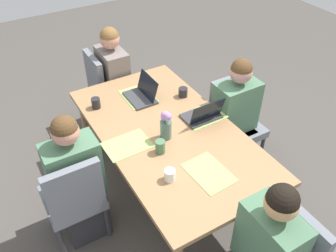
# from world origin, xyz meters

# --- Properties ---
(ground_plane) EXTENTS (10.00, 10.00, 0.00)m
(ground_plane) POSITION_xyz_m (0.00, 0.00, 0.00)
(ground_plane) COLOR #4C4742
(dining_table) EXTENTS (1.94, 1.06, 0.75)m
(dining_table) POSITION_xyz_m (0.00, 0.00, 0.68)
(dining_table) COLOR #9E754C
(dining_table) RESTS_ON ground_plane
(chair_head_right_left_near) EXTENTS (0.44, 0.44, 0.90)m
(chair_head_right_left_near) POSITION_xyz_m (1.27, 0.05, 0.50)
(chair_head_right_left_near) COLOR slate
(chair_head_right_left_near) RESTS_ON ground_plane
(person_head_right_left_near) EXTENTS (0.40, 0.36, 1.19)m
(person_head_right_left_near) POSITION_xyz_m (1.21, -0.03, 0.53)
(person_head_right_left_near) COLOR #2D2D33
(person_head_right_left_near) RESTS_ON ground_plane
(chair_near_left_mid) EXTENTS (0.44, 0.44, 0.90)m
(chair_near_left_mid) POSITION_xyz_m (0.11, -0.81, 0.50)
(chair_near_left_mid) COLOR slate
(chair_near_left_mid) RESTS_ON ground_plane
(person_near_left_mid) EXTENTS (0.36, 0.40, 1.19)m
(person_near_left_mid) POSITION_xyz_m (0.03, -0.75, 0.53)
(person_near_left_mid) COLOR #2D2D33
(person_near_left_mid) RESTS_ON ground_plane
(chair_far_right_near) EXTENTS (0.44, 0.44, 0.90)m
(chair_far_right_near) POSITION_xyz_m (-0.05, 0.87, 0.50)
(chair_far_right_near) COLOR slate
(chair_far_right_near) RESTS_ON ground_plane
(person_far_right_near) EXTENTS (0.36, 0.40, 1.19)m
(person_far_right_near) POSITION_xyz_m (0.02, 0.81, 0.53)
(person_far_right_near) COLOR #2D2D33
(person_far_right_near) RESTS_ON ground_plane
(flower_vase) EXTENTS (0.10, 0.09, 0.26)m
(flower_vase) POSITION_xyz_m (-0.07, 0.06, 0.89)
(flower_vase) COLOR #4C6B60
(flower_vase) RESTS_ON dining_table
(placemat_head_right_left_near) EXTENTS (0.36, 0.26, 0.00)m
(placemat_head_right_left_near) POSITION_xyz_m (0.57, -0.01, 0.75)
(placemat_head_right_left_near) COLOR #9EBC66
(placemat_head_right_left_near) RESTS_ON dining_table
(placemat_near_left_mid) EXTENTS (0.27, 0.37, 0.00)m
(placemat_near_left_mid) POSITION_xyz_m (0.01, -0.36, 0.75)
(placemat_near_left_mid) COLOR #9EBC66
(placemat_near_left_mid) RESTS_ON dining_table
(placemat_head_left_left_far) EXTENTS (0.37, 0.28, 0.00)m
(placemat_head_left_left_far) POSITION_xyz_m (-0.56, -0.01, 0.75)
(placemat_head_left_left_far) COLOR #9EBC66
(placemat_head_left_left_far) RESTS_ON dining_table
(placemat_far_right_near) EXTENTS (0.27, 0.36, 0.00)m
(placemat_far_right_near) POSITION_xyz_m (0.01, 0.37, 0.75)
(placemat_far_right_near) COLOR #9EBC66
(placemat_far_right_near) RESTS_ON dining_table
(laptop_near_left_mid) EXTENTS (0.22, 0.32, 0.21)m
(laptop_near_left_mid) POSITION_xyz_m (-0.01, -0.34, 0.80)
(laptop_near_left_mid) COLOR #38383D
(laptop_near_left_mid) RESTS_ON dining_table
(laptop_head_right_left_near) EXTENTS (0.32, 0.22, 0.21)m
(laptop_head_right_left_near) POSITION_xyz_m (0.53, -0.04, 0.80)
(laptop_head_right_left_near) COLOR #38383D
(laptop_head_right_left_near) RESTS_ON dining_table
(coffee_mug_near_left) EXTENTS (0.08, 0.08, 0.09)m
(coffee_mug_near_left) POSITION_xyz_m (-0.47, 0.26, 0.80)
(coffee_mug_near_left) COLOR white
(coffee_mug_near_left) RESTS_ON dining_table
(coffee_mug_near_right) EXTENTS (0.08, 0.08, 0.09)m
(coffee_mug_near_right) POSITION_xyz_m (0.37, -0.38, 0.79)
(coffee_mug_near_right) COLOR #232328
(coffee_mug_near_right) RESTS_ON dining_table
(coffee_mug_centre_left) EXTENTS (0.08, 0.08, 0.11)m
(coffee_mug_centre_left) POSITION_xyz_m (-0.19, 0.18, 0.81)
(coffee_mug_centre_left) COLOR #47704C
(coffee_mug_centre_left) RESTS_ON dining_table
(coffee_mug_centre_right) EXTENTS (0.08, 0.08, 0.10)m
(coffee_mug_centre_right) POSITION_xyz_m (0.61, 0.39, 0.80)
(coffee_mug_centre_right) COLOR #232328
(coffee_mug_centre_right) RESTS_ON dining_table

